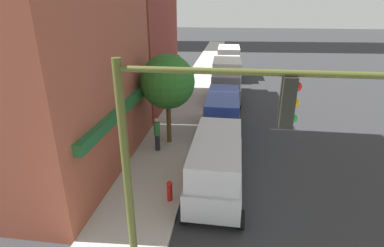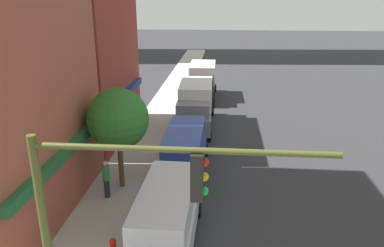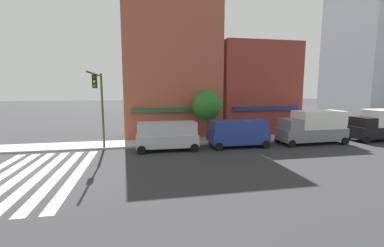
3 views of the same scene
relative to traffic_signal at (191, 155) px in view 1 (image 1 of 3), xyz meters
name	(u,v)px [view 1 (image 1 of 3)]	position (x,y,z in m)	size (l,w,h in m)	color
storefront_row	(90,12)	(9.93, 6.49, 2.47)	(18.85, 5.30, 15.75)	#9E4C38
traffic_signal	(191,155)	(0.00, 0.00, 0.00)	(0.32, 5.83, 6.29)	#474C1E
van_silver	(216,163)	(5.20, -0.31, -3.09)	(5.03, 2.22, 2.34)	#B7B7BC
van_blue	(223,112)	(11.43, -0.31, -3.09)	(5.01, 2.22, 2.34)	navy
box_truck_grey	(226,79)	(18.64, -0.31, -2.79)	(6.26, 2.42, 3.04)	slate
box_truck_black	(228,62)	(26.31, -0.31, -2.79)	(6.23, 2.42, 3.04)	black
pedestrian_green_top	(157,134)	(8.23, 2.88, -3.30)	(0.32, 0.32, 1.77)	#23232D
fire_hydrant	(170,190)	(4.11, 1.39, -3.76)	(0.24, 0.24, 0.84)	red
street_tree	(168,82)	(9.32, 2.49, -0.86)	(2.81, 2.81, 4.78)	brown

